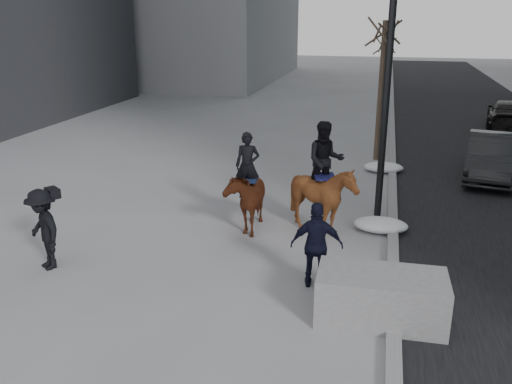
% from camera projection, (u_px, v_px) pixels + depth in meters
% --- Properties ---
extents(ground, '(120.00, 120.00, 0.00)m').
position_uv_depth(ground, '(242.00, 279.00, 11.08)').
color(ground, gray).
rests_on(ground, ground).
extents(road, '(8.00, 90.00, 0.01)m').
position_uv_depth(road, '(510.00, 170.00, 18.78)').
color(road, black).
rests_on(road, ground).
extents(curb, '(0.25, 90.00, 0.12)m').
position_uv_depth(curb, '(392.00, 161.00, 19.64)').
color(curb, gray).
rests_on(curb, ground).
extents(planter, '(2.25, 1.15, 0.89)m').
position_uv_depth(planter, '(381.00, 297.00, 9.49)').
color(planter, gray).
rests_on(planter, ground).
extents(car_near, '(2.21, 4.50, 1.42)m').
position_uv_depth(car_near, '(491.00, 156.00, 17.71)').
color(car_near, black).
rests_on(car_near, ground).
extents(car_far, '(2.60, 4.82, 1.33)m').
position_uv_depth(car_far, '(509.00, 115.00, 25.19)').
color(car_far, black).
rests_on(car_far, ground).
extents(tree_near, '(1.20, 1.20, 5.49)m').
position_uv_depth(tree_near, '(381.00, 85.00, 19.24)').
color(tree_near, '#3B2D23').
rests_on(tree_near, ground).
extents(tree_far, '(1.20, 1.20, 4.17)m').
position_uv_depth(tree_far, '(384.00, 71.00, 29.96)').
color(tree_far, '#382F21').
rests_on(tree_far, ground).
extents(mounted_left, '(1.02, 1.94, 2.42)m').
position_uv_depth(mounted_left, '(246.00, 194.00, 13.50)').
color(mounted_left, '#451C0D').
rests_on(mounted_left, ground).
extents(mounted_right, '(1.81, 1.95, 2.77)m').
position_uv_depth(mounted_right, '(323.00, 190.00, 13.09)').
color(mounted_right, '#4A260E').
rests_on(mounted_right, ground).
extents(feeder, '(1.07, 0.92, 1.75)m').
position_uv_depth(feeder, '(317.00, 245.00, 10.56)').
color(feeder, black).
rests_on(feeder, ground).
extents(camera_crew, '(1.30, 1.19, 1.75)m').
position_uv_depth(camera_crew, '(44.00, 229.00, 11.33)').
color(camera_crew, black).
rests_on(camera_crew, ground).
extents(lamppost, '(0.25, 1.58, 9.09)m').
position_uv_depth(lamppost, '(392.00, 21.00, 13.12)').
color(lamppost, black).
rests_on(lamppost, ground).
extents(snow_piles, '(1.34, 6.26, 0.34)m').
position_uv_depth(snow_piles, '(382.00, 192.00, 15.92)').
color(snow_piles, silver).
rests_on(snow_piles, ground).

